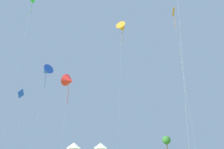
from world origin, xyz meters
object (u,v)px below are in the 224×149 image
festival_tent_center (74,147)px  festival_tent_right (101,147)px  kite_green_delta (33,0)px  kite_red_delta (69,81)px  kite_blue_diamond (21,94)px  kite_orange_diamond (174,14)px  tree_distant_right (166,140)px  kite_orange_delta (122,28)px  kite_blue_delta (46,71)px

festival_tent_center → festival_tent_right: 8.99m
festival_tent_right → kite_green_delta: bearing=-121.3°
kite_red_delta → kite_green_delta: 23.24m
kite_blue_diamond → kite_green_delta: 24.30m
kite_orange_diamond → festival_tent_center: bearing=124.1°
kite_green_delta → festival_tent_right: bearing=58.7°
festival_tent_center → tree_distant_right: bearing=25.4°
kite_blue_diamond → festival_tent_center: size_ratio=3.31×
kite_orange_delta → kite_green_delta: size_ratio=0.96×
kite_green_delta → kite_blue_delta: bearing=-28.5°
kite_green_delta → festival_tent_center: (9.50, 30.44, -34.44)m
kite_red_delta → tree_distant_right: (37.37, 48.10, -10.65)m
kite_orange_diamond → festival_tent_right: kite_orange_diamond is taller
kite_orange_diamond → tree_distant_right: size_ratio=4.82×
kite_orange_diamond → tree_distant_right: kite_orange_diamond is taller
kite_orange_diamond → kite_blue_delta: 30.84m
kite_orange_delta → kite_orange_diamond: bearing=-51.6°
kite_orange_diamond → tree_distant_right: 61.16m
festival_tent_center → kite_blue_delta: bearing=-95.4°
kite_orange_diamond → festival_tent_right: size_ratio=6.61×
kite_red_delta → kite_orange_delta: (13.03, 7.15, 18.86)m
kite_red_delta → kite_green_delta: bearing=-177.3°
kite_blue_diamond → kite_blue_delta: kite_blue_delta is taller
kite_orange_delta → kite_orange_diamond: 16.89m
kite_orange_diamond → kite_blue_delta: (-27.36, 1.79, -14.12)m
kite_orange_diamond → kite_blue_delta: bearing=176.2°
kite_orange_diamond → kite_orange_delta: bearing=128.4°
kite_green_delta → kite_red_delta: bearing=2.7°
kite_orange_diamond → kite_blue_diamond: bearing=156.0°
kite_green_delta → festival_tent_center: kite_green_delta is taller
kite_blue_diamond → kite_red_delta: (13.80, -10.79, 0.49)m
kite_orange_delta → kite_orange_diamond: kite_orange_delta is taller
kite_orange_delta → kite_blue_diamond: bearing=172.3°
kite_orange_delta → festival_tent_right: bearing=102.3°
kite_green_delta → kite_orange_diamond: kite_green_delta is taller
kite_red_delta → kite_orange_diamond: kite_orange_diamond is taller
kite_red_delta → kite_orange_diamond: (23.21, -5.69, 14.78)m
kite_red_delta → festival_tent_center: bearing=91.8°
kite_green_delta → kite_blue_delta: size_ratio=2.16×
kite_blue_delta → festival_tent_right: kite_blue_delta is taller
kite_red_delta → kite_green_delta: kite_green_delta is taller
kite_blue_diamond → festival_tent_right: (21.87, 19.16, -13.22)m
festival_tent_right → tree_distant_right: size_ratio=0.73×
kite_red_delta → festival_tent_center: size_ratio=3.46×
festival_tent_center → tree_distant_right: (38.29, 18.15, 3.03)m
kite_red_delta → festival_tent_right: 33.91m
kite_orange_delta → kite_blue_delta: bearing=-147.3°
kite_blue_diamond → kite_orange_delta: bearing=-7.7°
festival_tent_right → kite_orange_diamond: bearing=-67.0°
festival_tent_center → festival_tent_right: festival_tent_center is taller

